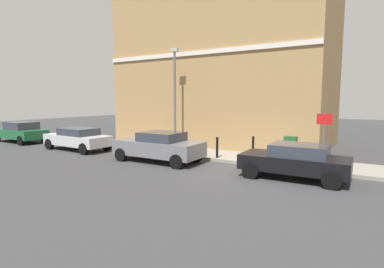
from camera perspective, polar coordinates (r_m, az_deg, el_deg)
name	(u,v)px	position (r m, az deg, el deg)	size (l,w,h in m)	color
ground	(255,170)	(13.17, 11.82, -6.73)	(80.00, 80.00, 0.00)	#38383A
sidewalk	(168,150)	(17.67, -4.52, -2.98)	(2.50, 30.00, 0.15)	gray
corner_building	(226,71)	(21.29, 6.47, 11.71)	(7.84, 13.55, 9.85)	#9E7A4C
car_black	(295,160)	(12.08, 18.94, -4.70)	(2.00, 3.95, 1.33)	black
car_grey	(159,146)	(14.61, -6.25, -2.29)	(2.02, 4.39, 1.45)	slate
car_silver	(78,138)	(19.08, -20.80, -0.76)	(1.92, 4.40, 1.32)	#B7B7BC
car_green	(21,132)	(24.35, -29.67, 0.39)	(1.94, 4.33, 1.44)	#195933
utility_cabinet	(290,150)	(14.70, 18.09, -2.83)	(0.46, 0.61, 1.15)	#1E4C28
bollard_near_cabinet	(253,146)	(15.32, 11.48, -2.17)	(0.14, 0.14, 1.04)	black
bollard_far_kerb	(217,147)	(14.80, 4.78, -2.37)	(0.14, 0.14, 1.04)	black
street_sign	(324,132)	(13.44, 23.68, 0.31)	(0.08, 0.60, 2.30)	#59595B
lamppost	(175,94)	(17.40, -3.28, 7.55)	(0.20, 0.44, 5.72)	#59595B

